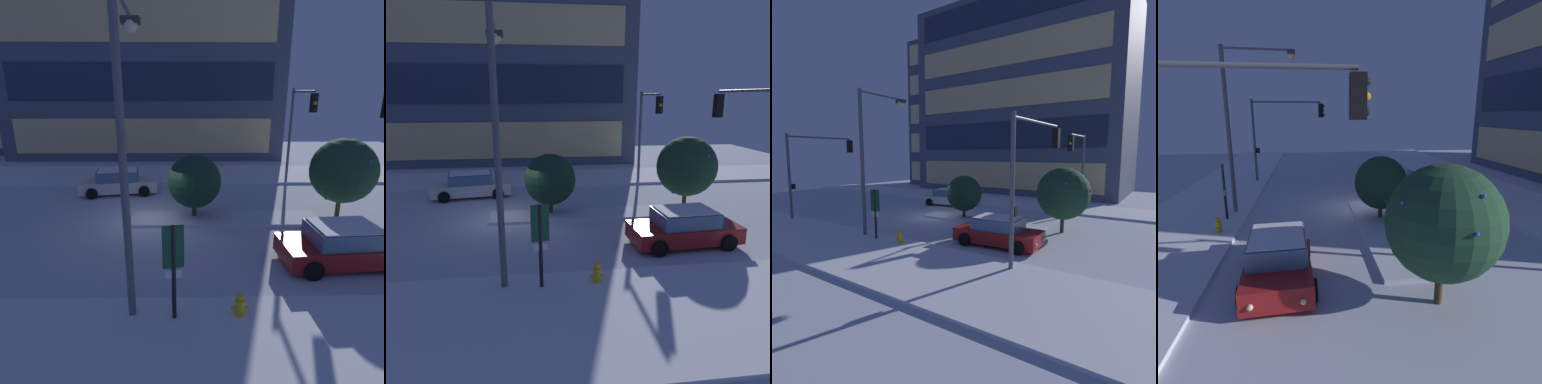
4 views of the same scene
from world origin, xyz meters
TOP-DOWN VIEW (x-y plane):
  - ground at (0.00, 0.00)m, footprint 52.00×52.00m
  - curb_strip_near at (0.00, -8.85)m, footprint 52.00×5.20m
  - curb_strip_far at (0.00, 8.85)m, footprint 52.00×5.20m
  - median_strip at (3.31, -0.01)m, footprint 9.00×1.80m
  - office_tower_main at (-2.44, 20.90)m, footprint 25.03×13.92m
  - car_near at (6.98, -4.13)m, footprint 4.55×2.35m
  - car_far at (-2.73, 4.46)m, footprint 4.83×2.60m
  - traffic_light_corner_far_right at (8.37, 5.53)m, footprint 0.32×3.94m
  - traffic_light_corner_near_right at (9.10, -4.97)m, footprint 0.32×5.45m
  - street_lamp_arched at (-0.08, -6.02)m, footprint 0.56×3.51m
  - fire_hydrant at (2.88, -7.04)m, footprint 0.48×0.26m
  - parking_info_sign at (1.11, -7.11)m, footprint 0.55×0.16m
  - decorated_tree_median at (1.81, 0.32)m, footprint 2.56×2.56m
  - decorated_tree_left_of_median at (8.90, 0.34)m, footprint 3.13×3.09m

SIDE VIEW (x-z plane):
  - ground at x=0.00m, z-range 0.00..0.00m
  - curb_strip_near at x=0.00m, z-range 0.00..0.14m
  - curb_strip_far at x=0.00m, z-range 0.00..0.14m
  - median_strip at x=3.31m, z-range 0.00..0.14m
  - fire_hydrant at x=2.88m, z-range -0.02..0.78m
  - car_near at x=6.98m, z-range -0.04..1.46m
  - car_far at x=-2.73m, z-range -0.04..1.46m
  - parking_info_sign at x=1.11m, z-range 0.38..3.17m
  - decorated_tree_median at x=1.81m, z-range 0.29..3.43m
  - decorated_tree_left_of_median at x=8.90m, z-range 0.40..4.31m
  - traffic_light_corner_far_right at x=8.37m, z-range 1.20..7.39m
  - traffic_light_corner_near_right at x=9.10m, z-range 1.22..7.50m
  - street_lamp_arched at x=-0.08m, z-range 1.23..9.43m
  - office_tower_main at x=-2.44m, z-range 0.00..22.79m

